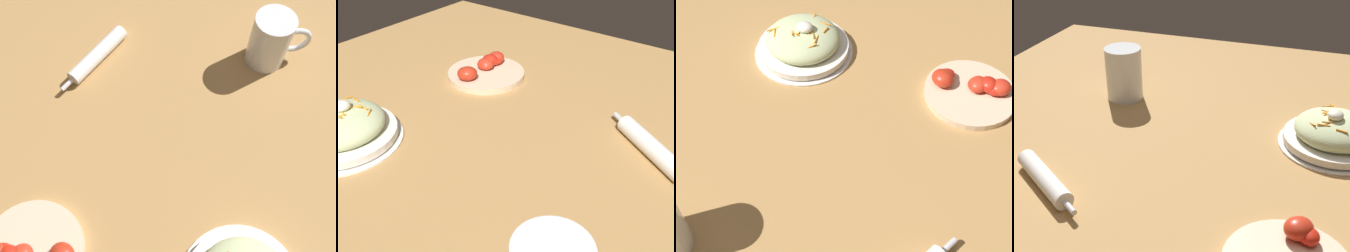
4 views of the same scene
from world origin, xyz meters
The scene contains 3 objects.
ground_plane centered at (0.00, 0.00, 0.00)m, with size 1.43×1.43×0.00m, color #B2844C.
beer_mug centered at (-0.20, -0.26, 0.06)m, with size 0.14×0.09×0.13m.
napkin_roll centered at (0.20, -0.24, 0.02)m, with size 0.14×0.19×0.04m.
Camera 1 is at (-0.00, 0.33, 0.76)m, focal length 41.90 mm.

